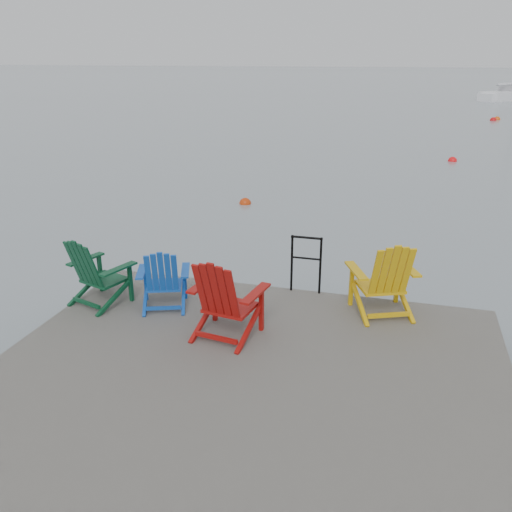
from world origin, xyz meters
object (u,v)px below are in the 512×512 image
(chair_blue, at_px, (163,278))
(buoy_d, at_px, (497,120))
(chair_yellow, at_px, (385,278))
(buoy_c, at_px, (493,120))
(buoy_b, at_px, (452,161))
(buoy_a, at_px, (245,204))
(chair_green, at_px, (96,271))
(handrail, at_px, (306,259))
(chair_red, at_px, (225,298))

(chair_blue, distance_m, buoy_d, 33.52)
(chair_yellow, distance_m, buoy_c, 31.61)
(chair_yellow, height_order, buoy_b, chair_yellow)
(buoy_c, bearing_deg, chair_blue, -104.76)
(chair_blue, bearing_deg, buoy_a, 77.61)
(chair_blue, xyz_separation_m, chair_yellow, (3.05, 0.62, 0.09))
(chair_green, bearing_deg, chair_blue, 25.98)
(chair_green, relative_size, chair_yellow, 0.93)
(handrail, bearing_deg, chair_red, -113.49)
(chair_yellow, xyz_separation_m, buoy_c, (5.32, 31.14, -1.06))
(chair_green, bearing_deg, buoy_b, 88.06)
(chair_green, distance_m, buoy_a, 7.92)
(buoy_a, height_order, buoy_b, buoy_b)
(handrail, height_order, buoy_d, handrail)
(handrail, bearing_deg, chair_yellow, -22.15)
(buoy_b, xyz_separation_m, buoy_d, (3.70, 16.20, 0.00))
(chair_green, xyz_separation_m, buoy_c, (9.35, 31.90, -1.02))
(handrail, xyz_separation_m, buoy_a, (-2.93, 6.62, -1.04))
(handrail, bearing_deg, buoy_d, 77.70)
(handrail, xyz_separation_m, chair_blue, (-1.86, -1.10, -0.08))
(chair_blue, distance_m, chair_yellow, 3.11)
(chair_yellow, xyz_separation_m, buoy_a, (-4.12, 7.10, -1.06))
(buoy_a, height_order, buoy_d, buoy_d)
(handrail, distance_m, chair_red, 1.84)
(chair_yellow, bearing_deg, chair_blue, 167.95)
(handrail, xyz_separation_m, chair_yellow, (1.19, -0.48, 0.02))
(buoy_b, bearing_deg, buoy_d, 77.13)
(chair_green, height_order, chair_blue, chair_green)
(buoy_b, bearing_deg, handrail, -101.69)
(buoy_a, height_order, buoy_c, buoy_c)
(chair_yellow, xyz_separation_m, buoy_b, (1.93, 15.54, -1.06))
(buoy_a, bearing_deg, chair_blue, -82.07)
(chair_blue, height_order, buoy_a, chair_blue)
(buoy_c, bearing_deg, handrail, -101.99)
(buoy_a, xyz_separation_m, buoy_b, (6.05, 8.44, 0.00))
(chair_blue, relative_size, buoy_d, 2.24)
(chair_green, relative_size, chair_red, 0.93)
(chair_green, relative_size, chair_blue, 1.11)
(chair_green, distance_m, buoy_d, 33.92)
(chair_yellow, bearing_deg, buoy_a, 96.64)
(buoy_b, relative_size, buoy_d, 0.85)
(chair_yellow, xyz_separation_m, buoy_d, (5.63, 31.74, -1.06))
(chair_red, bearing_deg, chair_blue, 161.23)
(buoy_a, bearing_deg, buoy_c, 68.56)
(chair_yellow, distance_m, buoy_a, 8.28)
(chair_green, relative_size, buoy_c, 2.54)
(chair_yellow, height_order, buoy_a, chair_yellow)
(buoy_b, distance_m, buoy_d, 16.62)
(buoy_a, bearing_deg, chair_yellow, -59.87)
(chair_blue, bearing_deg, chair_yellow, -8.88)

